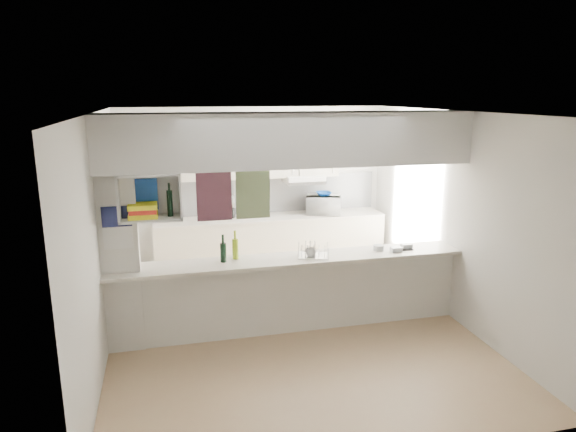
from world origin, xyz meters
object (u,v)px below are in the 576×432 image
object	(u,v)px
bowl	(324,194)
dish_rack	(313,250)
wine_bottles	(230,250)
microwave	(324,205)

from	to	relation	value
bowl	dish_rack	bearing A→B (deg)	-110.79
wine_bottles	dish_rack	bearing A→B (deg)	-5.36
bowl	wine_bottles	bearing A→B (deg)	-131.91
microwave	bowl	world-z (taller)	bowl
wine_bottles	microwave	bearing A→B (deg)	48.31
bowl	microwave	bearing A→B (deg)	71.47
bowl	wine_bottles	distance (m)	2.63
dish_rack	wine_bottles	distance (m)	0.98
microwave	dish_rack	world-z (taller)	microwave
bowl	dish_rack	world-z (taller)	bowl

